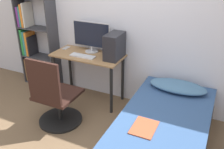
{
  "coord_description": "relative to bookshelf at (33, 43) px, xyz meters",
  "views": [
    {
      "loc": [
        1.49,
        -1.86,
        2.11
      ],
      "look_at": [
        0.3,
        0.66,
        0.75
      ],
      "focal_mm": 40.0,
      "sensor_mm": 36.0,
      "label": 1
    }
  ],
  "objects": [
    {
      "name": "pc_tower",
      "position": [
        1.56,
        -0.07,
        0.2
      ],
      "size": [
        0.2,
        0.37,
        0.36
      ],
      "color": "#232328",
      "rests_on": "desk"
    },
    {
      "name": "ground_plane",
      "position": [
        1.45,
        -1.23,
        -0.74
      ],
      "size": [
        14.0,
        14.0,
        0.0
      ],
      "primitive_type": "plane",
      "color": "brown"
    },
    {
      "name": "wall_back",
      "position": [
        1.45,
        0.16,
        0.51
      ],
      "size": [
        8.0,
        0.05,
        2.5
      ],
      "color": "silver",
      "rests_on": "ground_plane"
    },
    {
      "name": "magazine",
      "position": [
        2.36,
        -1.07,
        -0.25
      ],
      "size": [
        0.24,
        0.32,
        0.01
      ],
      "color": "#B24C2D",
      "rests_on": "bed"
    },
    {
      "name": "bookshelf",
      "position": [
        0.0,
        0.0,
        0.0
      ],
      "size": [
        0.65,
        0.26,
        1.51
      ],
      "color": "#38383D",
      "rests_on": "ground_plane"
    },
    {
      "name": "desk",
      "position": [
        1.15,
        -0.12,
        -0.12
      ],
      "size": [
        1.06,
        0.51,
        0.75
      ],
      "color": "#997047",
      "rests_on": "ground_plane"
    },
    {
      "name": "office_chair",
      "position": [
        1.08,
        -0.88,
        -0.37
      ],
      "size": [
        0.59,
        0.59,
        0.99
      ],
      "color": "black",
      "rests_on": "ground_plane"
    },
    {
      "name": "keyboard",
      "position": [
        1.12,
        -0.22,
        0.03
      ],
      "size": [
        0.38,
        0.12,
        0.02
      ],
      "color": "silver",
      "rests_on": "desk"
    },
    {
      "name": "monitor",
      "position": [
        1.14,
        0.02,
        0.26
      ],
      "size": [
        0.6,
        0.2,
        0.46
      ],
      "color": "#B7B7BC",
      "rests_on": "desk"
    },
    {
      "name": "phone",
      "position": [
        0.7,
        -0.03,
        0.02
      ],
      "size": [
        0.07,
        0.14,
        0.01
      ],
      "color": "#B7B7BC",
      "rests_on": "desk"
    },
    {
      "name": "bed",
      "position": [
        2.5,
        -0.86,
        -0.5
      ],
      "size": [
        0.97,
        1.98,
        0.48
      ],
      "color": "#4C3D2D",
      "rests_on": "ground_plane"
    },
    {
      "name": "pillow",
      "position": [
        2.5,
        -0.13,
        -0.2
      ],
      "size": [
        0.74,
        0.36,
        0.11
      ],
      "color": "teal",
      "rests_on": "bed"
    }
  ]
}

